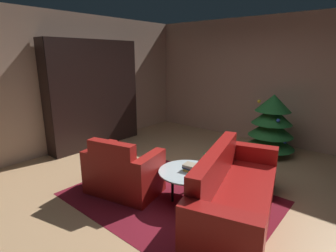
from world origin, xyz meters
TOP-DOWN VIEW (x-y plane):
  - ground_plane at (0.00, 0.00)m, footprint 7.21×7.21m
  - wall_back at (0.00, 3.03)m, footprint 5.93×0.06m
  - wall_left at (-2.93, 0.00)m, footprint 0.06×6.12m
  - area_rug at (0.01, -0.31)m, footprint 2.70×1.99m
  - bookshelf_unit at (-2.68, 0.52)m, footprint 0.37×2.07m
  - armchair_red at (-0.61, -0.62)m, footprint 1.12×0.86m
  - couch_red at (0.88, -0.15)m, footprint 1.26×2.18m
  - coffee_table at (0.20, -0.18)m, footprint 0.79×0.79m
  - book_stack_on_table at (0.22, -0.14)m, footprint 0.19×0.18m
  - bottle_on_table at (0.37, -0.05)m, footprint 0.07×0.07m
  - decorated_tree at (0.43, 2.26)m, footprint 0.94×0.94m

SIDE VIEW (x-z plane):
  - ground_plane at x=0.00m, z-range 0.00..0.00m
  - area_rug at x=0.01m, z-range 0.00..0.01m
  - couch_red at x=0.88m, z-range -0.13..0.71m
  - armchair_red at x=-0.61m, z-range -0.12..0.71m
  - coffee_table at x=0.20m, z-range 0.18..0.59m
  - book_stack_on_table at x=0.22m, z-range 0.42..0.51m
  - bottle_on_table at x=0.37m, z-range 0.39..0.65m
  - decorated_tree at x=0.43m, z-range 0.00..1.20m
  - bookshelf_unit at x=-2.68m, z-range 0.01..2.23m
  - wall_back at x=0.00m, z-range 0.00..2.73m
  - wall_left at x=-2.93m, z-range 0.00..2.73m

